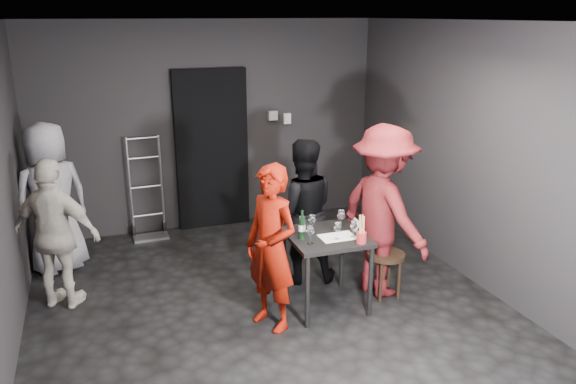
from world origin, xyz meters
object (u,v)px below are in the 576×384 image
object	(u,v)px
tasting_table	(326,244)
bystander_cream	(56,235)
wine_bottle	(302,228)
hand_truck	(149,219)
bystander_grey	(50,189)
man_maroon	(384,198)
stool	(386,261)
server_red	(271,246)
breadstick_cup	(362,230)
woman_black	(302,209)

from	to	relation	value
tasting_table	bystander_cream	world-z (taller)	bystander_cream
wine_bottle	hand_truck	bearing A→B (deg)	115.54
bystander_grey	wine_bottle	size ratio (longest dim) A/B	6.82
tasting_table	bystander_grey	distance (m)	3.07
bystander_grey	man_maroon	bearing A→B (deg)	125.85
hand_truck	stool	bearing A→B (deg)	-50.88
man_maroon	server_red	bearing A→B (deg)	86.60
tasting_table	server_red	xyz separation A→B (m)	(-0.61, -0.16, 0.13)
breadstick_cup	server_red	bearing A→B (deg)	171.62
bystander_grey	hand_truck	bearing A→B (deg)	-173.78
man_maroon	wine_bottle	distance (m)	0.92
woman_black	breadstick_cup	world-z (taller)	woman_black
tasting_table	bystander_cream	size ratio (longest dim) A/B	0.50
man_maroon	bystander_grey	size ratio (longest dim) A/B	1.09
bystander_grey	wine_bottle	bearing A→B (deg)	115.75
hand_truck	bystander_grey	distance (m)	1.45
bystander_grey	server_red	bearing A→B (deg)	108.38
tasting_table	man_maroon	distance (m)	0.75
man_maroon	breadstick_cup	bearing A→B (deg)	116.25
server_red	breadstick_cup	bearing A→B (deg)	53.71
tasting_table	breadstick_cup	size ratio (longest dim) A/B	2.60
hand_truck	woman_black	world-z (taller)	woman_black
server_red	woman_black	bearing A→B (deg)	115.36
bystander_grey	stool	bearing A→B (deg)	124.42
server_red	bystander_cream	xyz separation A→B (m)	(-1.82, 1.05, -0.04)
breadstick_cup	wine_bottle	bearing A→B (deg)	149.08
breadstick_cup	hand_truck	bearing A→B (deg)	121.04
bystander_grey	breadstick_cup	distance (m)	3.40
server_red	bystander_grey	world-z (taller)	bystander_grey
woman_black	bystander_grey	world-z (taller)	bystander_grey
tasting_table	breadstick_cup	world-z (taller)	breadstick_cup
woman_black	bystander_cream	size ratio (longest dim) A/B	1.08
bystander_grey	breadstick_cup	bearing A→B (deg)	116.97
server_red	breadstick_cup	size ratio (longest dim) A/B	5.44
woman_black	bystander_grey	size ratio (longest dim) A/B	0.85
woman_black	bystander_cream	world-z (taller)	woman_black
bystander_cream	wine_bottle	distance (m)	2.35
tasting_table	bystander_cream	bearing A→B (deg)	160.00
man_maroon	bystander_grey	distance (m)	3.56
woman_black	man_maroon	distance (m)	0.89
wine_bottle	bystander_grey	bearing A→B (deg)	141.59
bystander_cream	bystander_grey	xyz separation A→B (m)	(-0.07, 0.89, 0.20)
stool	man_maroon	distance (m)	0.65
woman_black	breadstick_cup	bearing A→B (deg)	116.74
bystander_cream	bystander_grey	size ratio (longest dim) A/B	0.79
stool	bystander_grey	distance (m)	3.66
hand_truck	stool	size ratio (longest dim) A/B	2.78
hand_truck	bystander_cream	size ratio (longest dim) A/B	0.88
bystander_cream	breadstick_cup	xyz separation A→B (m)	(2.64, -1.17, 0.14)
bystander_cream	wine_bottle	world-z (taller)	bystander_cream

